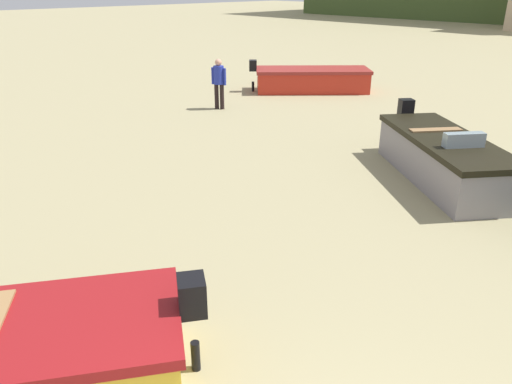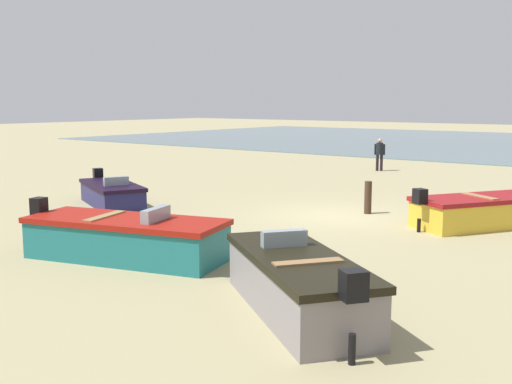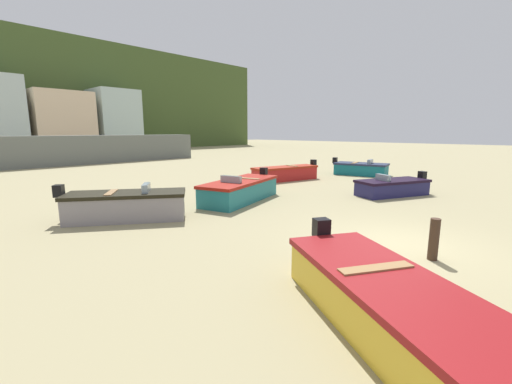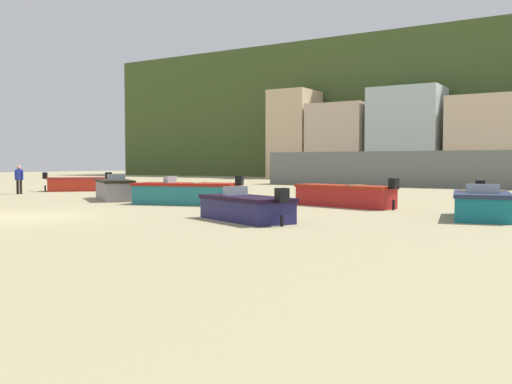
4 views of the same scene
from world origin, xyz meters
The scene contains 14 objects.
ground_plane centered at (0.00, 0.00, 0.00)m, with size 160.00×160.00×0.00m, color tan.
headland_hill centered at (0.00, 66.00, 8.25)m, with size 90.00×32.00×16.50m, color #3F5226.
harbor_pier centered at (3.32, 30.00, 1.31)m, with size 21.58×2.40×2.62m, color slate.
townhouse_left centered at (-14.67, 46.69, 5.03)m, with size 4.65×5.38×10.05m, color #D2B68D.
townhouse_centre_left centered at (-8.91, 47.21, 4.11)m, with size 6.38×6.41×8.22m, color beige.
townhouse_centre centered at (-1.52, 46.57, 4.74)m, with size 7.17×5.15×9.49m, color #B3C5C3.
townhouse_centre_right centered at (6.38, 47.40, 4.09)m, with size 7.18×6.81×8.17m, color beige.
boat_teal_0 centered at (12.90, 7.34, 0.43)m, with size 2.36×3.88×1.15m.
boat_grey_2 centered at (-3.78, 7.84, 0.50)m, with size 4.00×3.45×1.28m.
boat_red_3 centered at (7.30, 9.59, 0.45)m, with size 4.66×2.25×1.19m.
boat_red_4 centered at (-11.73, 12.89, 0.44)m, with size 4.05×4.22×1.18m.
boat_navy_5 centered at (6.94, 2.86, 0.39)m, with size 3.78×2.74×1.07m.
boat_teal_6 centered at (1.12, 7.25, 0.47)m, with size 4.79×2.77×1.23m.
beach_walker_distant centered at (-11.96, 8.50, 0.95)m, with size 0.53×0.44×1.62m.
Camera 4 is at (16.24, -11.52, 1.76)m, focal length 39.72 mm.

